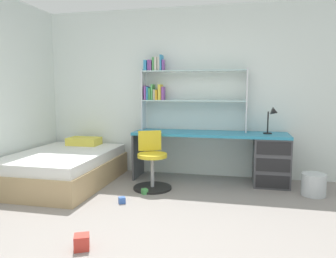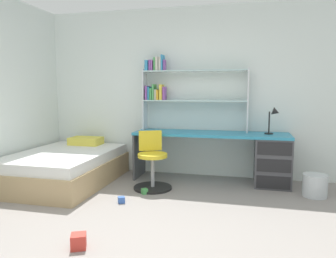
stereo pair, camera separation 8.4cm
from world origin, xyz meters
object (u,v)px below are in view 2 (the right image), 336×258
at_px(waste_bin, 315,185).
at_px(toy_block_green_2, 145,191).
at_px(bookshelf_hutch, 178,87).
at_px(desk, 253,155).
at_px(desk_lamp, 274,116).
at_px(swivel_chair, 152,166).
at_px(bed_platform, 65,167).
at_px(toy_block_red_0, 79,241).
at_px(toy_block_blue_1, 121,200).

bearing_deg(waste_bin, toy_block_green_2, -168.70).
relative_size(bookshelf_hutch, toy_block_green_2, 22.67).
bearing_deg(desk, bookshelf_hutch, 171.14).
xyz_separation_m(waste_bin, toy_block_green_2, (-2.12, -0.42, -0.11)).
bearing_deg(desk, desk_lamp, -0.82).
xyz_separation_m(desk_lamp, swivel_chair, (-1.60, -0.54, -0.67)).
bearing_deg(desk, swivel_chair, -157.87).
height_order(bookshelf_hutch, swivel_chair, bookshelf_hutch).
relative_size(bed_platform, toy_block_red_0, 14.44).
height_order(swivel_chair, bed_platform, swivel_chair).
bearing_deg(toy_block_green_2, toy_block_red_0, -93.69).
xyz_separation_m(swivel_chair, toy_block_blue_1, (-0.19, -0.65, -0.27)).
height_order(desk_lamp, bed_platform, desk_lamp).
relative_size(desk, bookshelf_hutch, 1.40).
height_order(waste_bin, toy_block_red_0, waste_bin).
height_order(bookshelf_hutch, toy_block_blue_1, bookshelf_hutch).
bearing_deg(bed_platform, desk, 12.72).
height_order(desk, bed_platform, desk).
bearing_deg(toy_block_green_2, toy_block_blue_1, -113.54).
height_order(bed_platform, waste_bin, bed_platform).
bearing_deg(toy_block_green_2, waste_bin, 11.30).
xyz_separation_m(desk, waste_bin, (0.76, -0.39, -0.28)).
bearing_deg(desk_lamp, toy_block_green_2, -153.58).
distance_m(waste_bin, toy_block_green_2, 2.16).
xyz_separation_m(bookshelf_hutch, desk_lamp, (1.40, -0.18, -0.42)).
distance_m(desk, toy_block_blue_1, 1.97).
relative_size(bookshelf_hutch, swivel_chair, 2.05).
bearing_deg(swivel_chair, toy_block_blue_1, -106.34).
height_order(swivel_chair, waste_bin, swivel_chair).
distance_m(desk, waste_bin, 0.90).
bearing_deg(desk_lamp, swivel_chair, -161.43).
distance_m(bookshelf_hutch, toy_block_green_2, 1.70).
height_order(bookshelf_hutch, bed_platform, bookshelf_hutch).
height_order(desk, waste_bin, desk).
bearing_deg(toy_block_red_0, toy_block_blue_1, 93.51).
relative_size(waste_bin, toy_block_green_2, 4.26).
xyz_separation_m(bookshelf_hutch, toy_block_blue_1, (-0.40, -1.37, -1.36)).
distance_m(bookshelf_hutch, swivel_chair, 1.32).
xyz_separation_m(desk, bed_platform, (-2.64, -0.60, -0.19)).
bearing_deg(desk_lamp, bed_platform, -168.50).
distance_m(swivel_chair, toy_block_blue_1, 0.73).
xyz_separation_m(desk_lamp, toy_block_red_0, (-1.73, -2.31, -0.92)).
relative_size(desk, bed_platform, 1.24).
xyz_separation_m(bed_platform, waste_bin, (3.40, 0.21, -0.09)).
bearing_deg(toy_block_green_2, bookshelf_hutch, 76.85).
bearing_deg(desk_lamp, toy_block_blue_1, -146.45).
relative_size(swivel_chair, waste_bin, 2.59).
distance_m(toy_block_red_0, toy_block_blue_1, 1.13).
xyz_separation_m(bookshelf_hutch, waste_bin, (1.89, -0.57, -1.25)).
bearing_deg(toy_block_blue_1, toy_block_green_2, 66.46).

